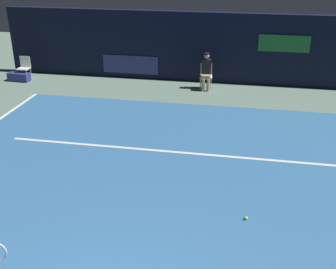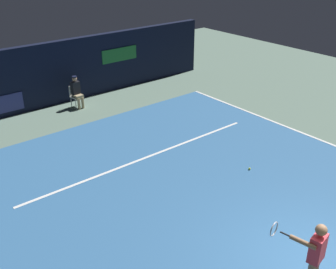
# 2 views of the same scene
# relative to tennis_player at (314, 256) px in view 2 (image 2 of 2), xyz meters

# --- Properties ---
(ground_plane) EXTENTS (31.44, 31.44, 0.00)m
(ground_plane) POSITION_rel_tennis_player_xyz_m (0.82, 4.56, -0.99)
(ground_plane) COLOR slate
(court_surface) EXTENTS (10.99, 10.96, 0.01)m
(court_surface) POSITION_rel_tennis_player_xyz_m (0.82, 4.56, -0.98)
(court_surface) COLOR #336699
(court_surface) RESTS_ON ground
(line_sideline_left) EXTENTS (0.10, 10.96, 0.01)m
(line_sideline_left) POSITION_rel_tennis_player_xyz_m (6.26, 4.56, -0.97)
(line_sideline_left) COLOR white
(line_sideline_left) RESTS_ON court_surface
(line_service) EXTENTS (8.57, 0.10, 0.01)m
(line_service) POSITION_rel_tennis_player_xyz_m (0.82, 6.48, -0.97)
(line_service) COLOR white
(line_service) RESTS_ON court_surface
(back_wall) EXTENTS (15.21, 0.33, 2.60)m
(back_wall) POSITION_rel_tennis_player_xyz_m (0.82, 12.72, 0.31)
(back_wall) COLOR black
(back_wall) RESTS_ON ground
(tennis_player) EXTENTS (0.75, 0.93, 1.73)m
(tennis_player) POSITION_rel_tennis_player_xyz_m (0.00, 0.00, 0.00)
(tennis_player) COLOR #8C6647
(tennis_player) RESTS_ON ground
(line_judge_on_chair) EXTENTS (0.47, 0.55, 1.32)m
(line_judge_on_chair) POSITION_rel_tennis_player_xyz_m (1.19, 11.74, -0.30)
(line_judge_on_chair) COLOR white
(line_judge_on_chair) RESTS_ON ground
(tennis_ball) EXTENTS (0.07, 0.07, 0.07)m
(tennis_ball) POSITION_rel_tennis_player_xyz_m (2.81, 3.89, -0.94)
(tennis_ball) COLOR #CCE033
(tennis_ball) RESTS_ON court_surface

